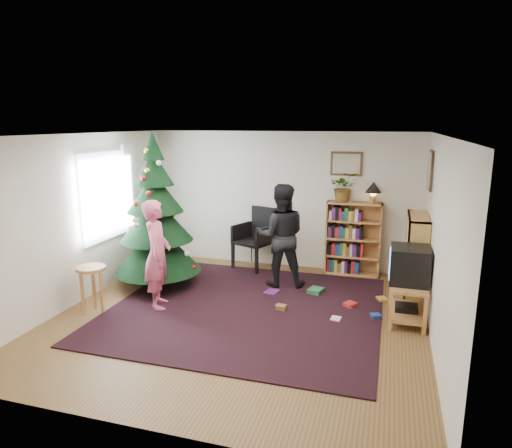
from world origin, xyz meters
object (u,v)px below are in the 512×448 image
(bookshelf_right, at_px, (415,256))
(table_lamp, at_px, (373,189))
(picture_right, at_px, (431,170))
(person_standing, at_px, (157,254))
(crt_tv, at_px, (409,265))
(potted_plant, at_px, (344,187))
(tv_stand, at_px, (407,298))
(picture_back, at_px, (346,164))
(stool, at_px, (92,277))
(armchair, at_px, (256,235))
(christmas_tree, at_px, (156,224))
(person_by_chair, at_px, (281,236))
(bookshelf_back, at_px, (353,238))

(bookshelf_right, height_order, table_lamp, table_lamp)
(picture_right, distance_m, bookshelf_right, 1.33)
(picture_right, height_order, table_lamp, picture_right)
(picture_right, distance_m, person_standing, 4.27)
(picture_right, xyz_separation_m, table_lamp, (-0.84, 0.59, -0.40))
(crt_tv, distance_m, person_standing, 3.51)
(person_standing, relative_size, potted_plant, 3.07)
(potted_plant, bearing_deg, tv_stand, -58.51)
(picture_back, distance_m, crt_tv, 2.47)
(stool, distance_m, potted_plant, 4.35)
(picture_back, relative_size, picture_right, 0.92)
(potted_plant, bearing_deg, armchair, -178.22)
(tv_stand, bearing_deg, potted_plant, 121.49)
(christmas_tree, relative_size, potted_plant, 4.85)
(christmas_tree, distance_m, bookshelf_right, 4.09)
(picture_back, relative_size, person_by_chair, 0.32)
(crt_tv, height_order, potted_plant, potted_plant)
(picture_back, relative_size, table_lamp, 1.50)
(picture_back, bearing_deg, picture_right, -28.69)
(picture_back, xyz_separation_m, crt_tv, (1.07, -1.91, -1.16))
(bookshelf_right, distance_m, tv_stand, 0.96)
(person_standing, relative_size, table_lamp, 4.34)
(potted_plant, bearing_deg, person_standing, -135.80)
(picture_right, height_order, armchair, picture_right)
(picture_back, height_order, christmas_tree, christmas_tree)
(christmas_tree, relative_size, person_by_chair, 1.48)
(crt_tv, height_order, armchair, armchair)
(christmas_tree, xyz_separation_m, table_lamp, (3.31, 1.54, 0.50))
(bookshelf_back, xyz_separation_m, tv_stand, (0.89, -1.77, -0.34))
(crt_tv, relative_size, table_lamp, 1.51)
(crt_tv, xyz_separation_m, armchair, (-2.66, 1.72, -0.18))
(christmas_tree, bearing_deg, bookshelf_right, 9.26)
(picture_back, xyz_separation_m, bookshelf_right, (1.19, -1.02, -1.29))
(armchair, height_order, person_standing, person_standing)
(stool, bearing_deg, person_standing, 29.44)
(bookshelf_back, relative_size, armchair, 1.16)
(armchair, bearing_deg, person_standing, -88.13)
(bookshelf_back, height_order, person_standing, person_standing)
(picture_back, distance_m, potted_plant, 0.41)
(picture_right, relative_size, person_standing, 0.38)
(picture_right, xyz_separation_m, person_by_chair, (-2.23, -0.35, -1.10))
(picture_back, relative_size, crt_tv, 0.99)
(christmas_tree, height_order, table_lamp, christmas_tree)
(bookshelf_back, xyz_separation_m, table_lamp, (0.30, 0.00, 0.88))
(armchair, bearing_deg, stool, -99.11)
(person_by_chair, bearing_deg, bookshelf_right, 166.97)
(christmas_tree, xyz_separation_m, bookshelf_back, (3.01, 1.54, -0.39))
(bookshelf_back, bearing_deg, bookshelf_right, -41.32)
(bookshelf_back, relative_size, potted_plant, 2.50)
(stool, distance_m, table_lamp, 4.72)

